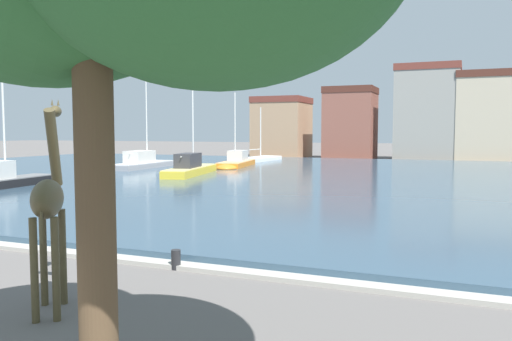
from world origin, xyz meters
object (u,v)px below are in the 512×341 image
object	(u,v)px
sailboat_orange	(235,164)
sailboat_white	(261,160)
giraffe_statue	(49,202)
sailboat_black	(5,182)
sailboat_grey	(147,164)
mooring_bollard	(176,260)
sailboat_yellow	(193,170)

from	to	relation	value
sailboat_orange	sailboat_white	size ratio (longest dim) A/B	0.93
giraffe_statue	sailboat_black	size ratio (longest dim) A/B	0.46
sailboat_white	giraffe_statue	bearing A→B (deg)	-73.53
sailboat_black	sailboat_grey	xyz separation A→B (m)	(-1.67, 16.59, -0.00)
sailboat_black	mooring_bollard	size ratio (longest dim) A/B	18.25
sailboat_orange	sailboat_yellow	xyz separation A→B (m)	(0.39, -8.43, 0.05)
sailboat_black	giraffe_statue	bearing A→B (deg)	-39.78
sailboat_yellow	mooring_bollard	size ratio (longest dim) A/B	18.85
giraffe_statue	sailboat_black	world-z (taller)	sailboat_black
giraffe_statue	sailboat_white	size ratio (longest dim) A/B	0.47
sailboat_yellow	sailboat_black	bearing A→B (deg)	-114.90
sailboat_black	sailboat_white	xyz separation A→B (m)	(3.89, 30.08, -0.23)
sailboat_orange	sailboat_black	bearing A→B (deg)	-104.22
sailboat_black	mooring_bollard	distance (m)	20.61
sailboat_yellow	sailboat_white	world-z (taller)	sailboat_yellow
sailboat_yellow	mooring_bollard	world-z (taller)	sailboat_yellow
sailboat_grey	giraffe_statue	bearing A→B (deg)	-58.76
giraffe_statue	mooring_bollard	xyz separation A→B (m)	(0.69, 3.49, -1.87)
sailboat_orange	mooring_bollard	distance (m)	33.45
sailboat_orange	sailboat_white	bearing A→B (deg)	97.52
sailboat_orange	sailboat_grey	xyz separation A→B (m)	(-6.84, -3.81, 0.03)
sailboat_black	sailboat_orange	bearing A→B (deg)	75.78
giraffe_statue	sailboat_orange	world-z (taller)	sailboat_orange
giraffe_statue	sailboat_grey	distance (m)	35.95
sailboat_black	sailboat_orange	size ratio (longest dim) A/B	1.11
giraffe_statue	sailboat_white	world-z (taller)	sailboat_white
giraffe_statue	sailboat_yellow	distance (m)	28.51
giraffe_statue	sailboat_grey	xyz separation A→B (m)	(-18.63, 30.71, -1.53)
sailboat_yellow	mooring_bollard	bearing A→B (deg)	-61.85
sailboat_grey	mooring_bollard	world-z (taller)	sailboat_grey
sailboat_yellow	sailboat_white	bearing A→B (deg)	95.25
sailboat_yellow	mooring_bollard	xyz separation A→B (m)	(12.09, -22.60, -0.36)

